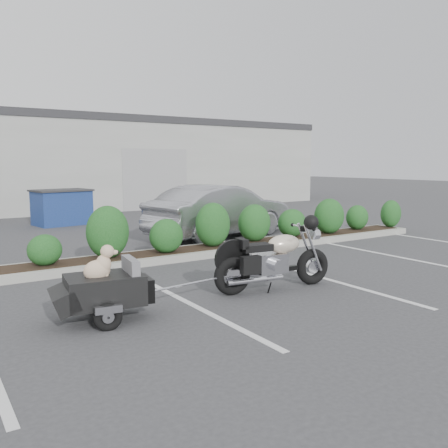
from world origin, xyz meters
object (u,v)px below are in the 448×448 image
pet_trailer (103,289)px  dumpster (62,207)px  motorcycle (275,260)px  sedan (220,211)px

pet_trailer → dumpster: (2.05, 10.00, 0.16)m
motorcycle → dumpster: 10.05m
motorcycle → pet_trailer: 2.78m
sedan → dumpster: sedan is taller
pet_trailer → dumpster: dumpster is taller
sedan → motorcycle: bearing=143.5°
motorcycle → pet_trailer: motorcycle is taller
pet_trailer → dumpster: size_ratio=0.88×
sedan → dumpster: 5.80m
motorcycle → pet_trailer: size_ratio=1.24×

